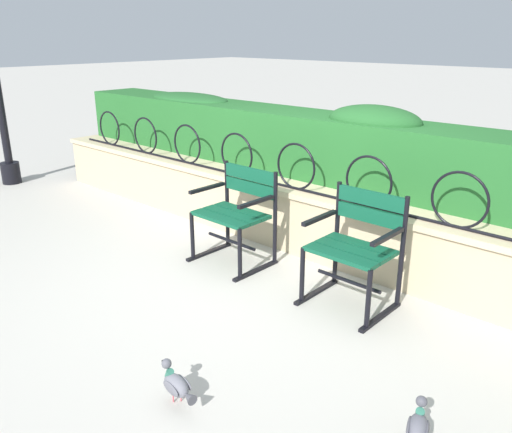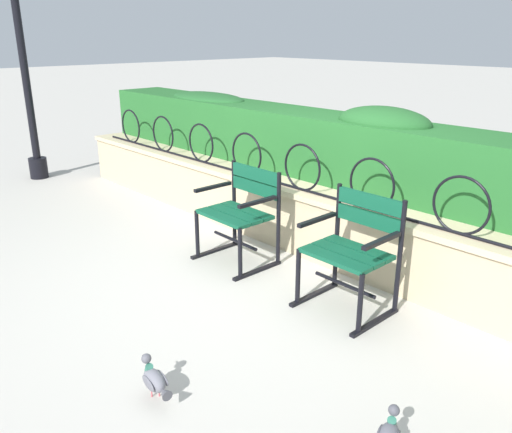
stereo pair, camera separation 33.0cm
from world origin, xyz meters
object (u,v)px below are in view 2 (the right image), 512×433
Objects in this scene: pigeon_near_chairs at (155,380)px; lamppost at (20,37)px; park_chair_right at (353,248)px; park_chair_left at (241,210)px.

lamppost reaches higher than pigeon_near_chairs.
pigeon_near_chairs is 5.54m from lamppost.
pigeon_near_chairs is 0.08× the size of lamppost.
pigeon_near_chairs is at bearing -93.33° from park_chair_right.
park_chair_right is (1.17, 0.03, 0.00)m from park_chair_left.
park_chair_left is 4.25m from lamppost.
park_chair_right is at bearing 86.67° from pigeon_near_chairs.
park_chair_right is 1.65m from pigeon_near_chairs.
pigeon_near_chairs is (-0.09, -1.61, -0.35)m from park_chair_right.
park_chair_right reaches higher than pigeon_near_chairs.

